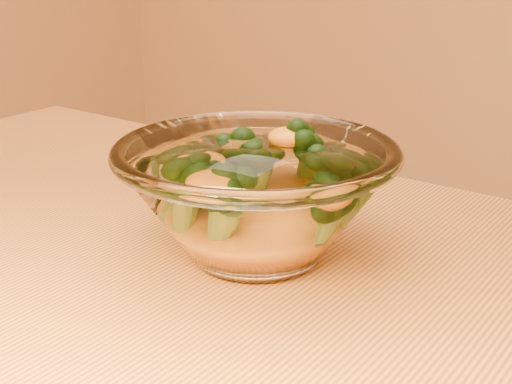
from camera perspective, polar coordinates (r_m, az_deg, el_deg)
glass_bowl at (r=0.60m, az=0.00°, el=-0.47°), size 0.24×0.24×0.11m
cheese_sauce at (r=0.61m, az=0.00°, el=-2.45°), size 0.13×0.13×0.04m
broccoli_heap at (r=0.61m, az=0.62°, el=1.36°), size 0.16×0.15×0.08m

